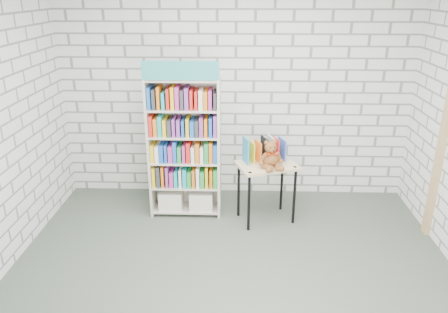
{
  "coord_description": "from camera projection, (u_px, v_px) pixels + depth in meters",
  "views": [
    {
      "loc": [
        0.05,
        -3.53,
        2.65
      ],
      "look_at": [
        -0.11,
        0.95,
        0.91
      ],
      "focal_mm": 35.0,
      "sensor_mm": 36.0,
      "label": 1
    }
  ],
  "objects": [
    {
      "name": "room_shell",
      "position": [
        233.0,
        100.0,
        3.61
      ],
      "size": [
        4.52,
        4.02,
        2.81
      ],
      "color": "silver",
      "rests_on": "ground"
    },
    {
      "name": "ground",
      "position": [
        232.0,
        279.0,
        4.25
      ],
      "size": [
        4.5,
        4.5,
        0.0
      ],
      "primitive_type": "plane",
      "color": "#434F42",
      "rests_on": "ground"
    },
    {
      "name": "bookshelf",
      "position": [
        185.0,
        147.0,
        5.22
      ],
      "size": [
        0.85,
        0.33,
        1.92
      ],
      "color": "beige",
      "rests_on": "ground"
    },
    {
      "name": "teddy_bear",
      "position": [
        271.0,
        157.0,
        4.96
      ],
      "size": [
        0.29,
        0.29,
        0.32
      ],
      "color": "brown",
      "rests_on": "display_table"
    },
    {
      "name": "table_books",
      "position": [
        264.0,
        150.0,
        5.14
      ],
      "size": [
        0.51,
        0.35,
        0.28
      ],
      "color": "teal",
      "rests_on": "display_table"
    },
    {
      "name": "display_table",
      "position": [
        267.0,
        172.0,
        5.13
      ],
      "size": [
        0.79,
        0.66,
        0.73
      ],
      "color": "#D2B17E",
      "rests_on": "ground"
    },
    {
      "name": "door_trim",
      "position": [
        441.0,
        148.0,
        4.68
      ],
      "size": [
        0.05,
        0.12,
        2.1
      ],
      "primitive_type": "cube",
      "color": "tan",
      "rests_on": "ground"
    }
  ]
}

